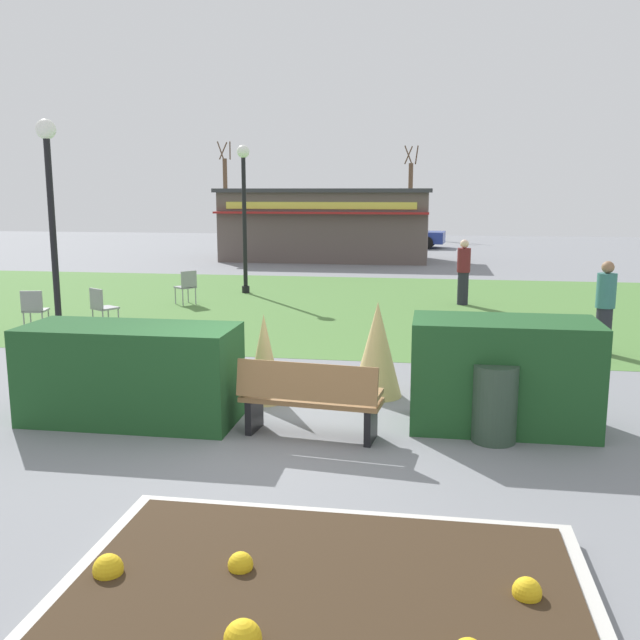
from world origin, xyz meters
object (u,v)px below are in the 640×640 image
cafe_chair_east (34,307)px  tree_left_bg (410,198)px  lamppost_far (244,201)px  person_strolling (463,272)px  food_kiosk (326,224)px  person_standing (605,307)px  parked_car_center_slot (403,235)px  cafe_chair_center (187,285)px  trash_bin (495,403)px  park_bench (310,399)px  lamppost_mid (51,206)px  cafe_chair_west (101,305)px  parked_car_west_slot (308,234)px  tree_right_bg (226,195)px

cafe_chair_east → tree_left_bg: (6.71, 31.57, 1.95)m
lamppost_far → person_strolling: (6.14, -1.21, -1.77)m
lamppost_far → food_kiosk: bearing=85.4°
lamppost_far → person_standing: size_ratio=2.48×
cafe_chair_east → parked_car_center_slot: size_ratio=0.20×
lamppost_far → person_standing: (8.42, -6.54, -1.77)m
lamppost_far → cafe_chair_center: 3.28m
trash_bin → park_bench: bearing=-174.2°
food_kiosk → cafe_chair_center: 12.72m
lamppost_mid → cafe_chair_east: 2.73m
park_bench → lamppost_mid: bearing=143.0°
cafe_chair_west → person_standing: 10.05m
park_bench → lamppost_far: lamppost_far is taller
parked_car_west_slot → person_strolling: bearing=-68.5°
cafe_chair_east → person_standing: person_standing is taller
person_strolling → parked_car_west_slot: person_strolling is taller
park_bench → trash_bin: (2.16, 0.22, -0.02)m
lamppost_far → trash_bin: 13.20m
person_strolling → parked_car_west_slot: (-7.43, 18.84, -0.22)m
person_strolling → person_standing: (2.28, -5.34, 0.00)m
park_bench → food_kiosk: size_ratio=0.20×
lamppost_far → person_strolling: lamppost_far is taller
park_bench → tree_left_bg: (-0.07, 36.97, 2.00)m
tree_left_bg → tree_right_bg: tree_right_bg is taller
parked_car_west_slot → lamppost_mid: bearing=-90.7°
lamppost_far → parked_car_center_slot: bearing=77.9°
parked_car_west_slot → tree_left_bg: size_ratio=0.76×
lamppost_mid → person_standing: 10.23m
cafe_chair_west → tree_left_bg: size_ratio=0.16×
cafe_chair_west → parked_car_center_slot: bearing=77.1°
lamppost_far → parked_car_west_slot: size_ratio=0.97×
trash_bin → food_kiosk: bearing=103.7°
lamppost_mid → person_strolling: 10.16m
parked_car_west_slot → tree_right_bg: bearing=132.9°
lamppost_far → person_standing: lamppost_far is taller
parked_car_west_slot → tree_right_bg: 10.01m
cafe_chair_center → park_bench: bearing=-62.6°
park_bench → person_standing: (4.48, 5.18, 0.38)m
lamppost_mid → trash_bin: (7.70, -3.95, -2.17)m
trash_bin → parked_car_west_slot: size_ratio=0.21×
tree_right_bg → trash_bin: bearing=-68.8°
food_kiosk → trash_bin: bearing=-76.3°
food_kiosk → cafe_chair_east: bearing=-102.5°
person_strolling → cafe_chair_east: bearing=-170.3°
tree_left_bg → parked_car_center_slot: bearing=-90.6°
person_standing → tree_left_bg: 32.15m
lamppost_mid → tree_right_bg: 32.99m
park_bench → tree_left_bg: size_ratio=0.31×
park_bench → parked_car_west_slot: 29.82m
cafe_chair_center → tree_right_bg: bearing=104.5°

